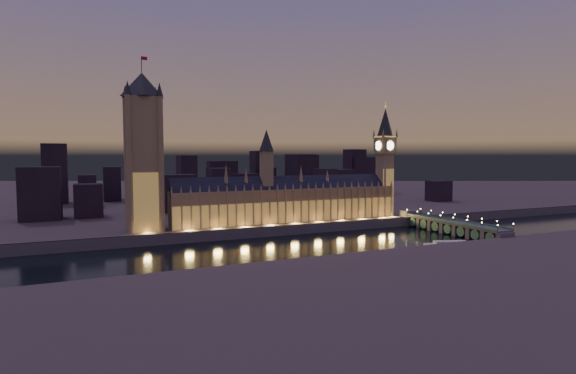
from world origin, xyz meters
name	(u,v)px	position (x,y,z in m)	size (l,w,h in m)	color
ground_plane	(312,244)	(0.00, 0.00, 0.00)	(2000.00, 2000.00, 0.00)	black
north_bank	(180,189)	(0.00, 520.00, 4.00)	(2000.00, 960.00, 8.00)	#4C3B3A
embankment_wall	(289,230)	(0.00, 41.00, 4.00)	(2000.00, 2.50, 8.00)	#484355
palace_of_westminster	(288,200)	(7.52, 61.74, 26.37)	(202.00, 21.93, 78.00)	#896F5C
victoria_tower	(143,145)	(-110.00, 61.93, 72.42)	(31.68, 31.68, 129.50)	#896F5C
elizabeth_tower	(385,152)	(108.00, 61.92, 67.62)	(18.00, 18.00, 107.01)	#896F5C
westminster_bridge	(448,226)	(125.15, -3.46, 6.00)	(16.57, 113.00, 15.90)	#484355
river_boat	(450,245)	(83.57, -50.00, 1.56)	(44.45, 24.42, 4.50)	#484355
city_backdrop	(250,183)	(36.96, 246.84, 30.50)	(465.02, 215.63, 70.23)	black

